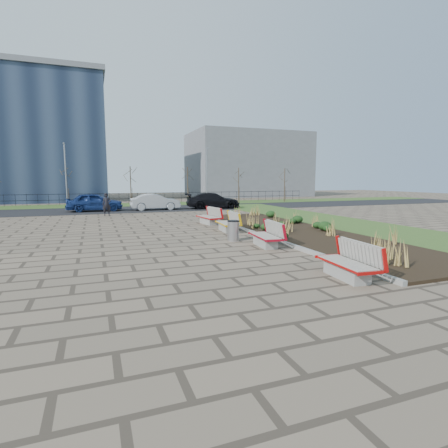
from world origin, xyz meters
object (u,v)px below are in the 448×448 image
object	(u,v)px
bench_c	(227,222)
pedestrian	(107,204)
bench_d	(208,216)
car_black	(213,201)
lamp_west	(66,176)
car_silver	(155,202)
bench_a	(347,261)
car_blue	(95,202)
lamp_east	(206,176)
litter_bin	(233,231)
bench_b	(265,234)

from	to	relation	value
bench_c	pedestrian	size ratio (longest dim) A/B	1.22
bench_d	car_black	bearing A→B (deg)	63.34
lamp_west	car_silver	bearing A→B (deg)	-34.72
car_silver	bench_d	bearing A→B (deg)	-171.90
bench_a	car_blue	distance (m)	24.92
lamp_west	lamp_east	world-z (taller)	same
car_black	bench_a	bearing A→B (deg)	176.62
litter_bin	pedestrian	size ratio (longest dim) A/B	0.52
pedestrian	lamp_west	world-z (taller)	lamp_west
bench_a	bench_d	world-z (taller)	same
litter_bin	car_silver	bearing A→B (deg)	92.43
bench_c	lamp_west	distance (m)	21.53
car_blue	lamp_west	distance (m)	5.82
bench_c	lamp_west	size ratio (longest dim) A/B	0.35
bench_c	pedestrian	xyz separation A→B (m)	(-5.70, 10.46, 0.36)
bench_c	lamp_west	xyz separation A→B (m)	(-9.00, 19.40, 2.54)
bench_b	pedestrian	xyz separation A→B (m)	(-5.70, 14.91, 0.36)
bench_a	car_black	xyz separation A→B (m)	(3.87, 23.26, 0.25)
bench_a	car_silver	distance (m)	23.65
bench_b	lamp_west	size ratio (longest dim) A/B	0.35
pedestrian	car_silver	size ratio (longest dim) A/B	0.40
car_blue	pedestrian	bearing A→B (deg)	-168.82
bench_c	litter_bin	size ratio (longest dim) A/B	2.32
car_silver	car_black	distance (m)	5.34
car_blue	lamp_west	xyz separation A→B (m)	(-2.45, 4.78, 2.24)
lamp_west	bench_a	bearing A→B (deg)	-72.66
bench_d	car_silver	bearing A→B (deg)	90.96
lamp_east	bench_c	bearing A→B (deg)	-104.46
bench_d	pedestrian	distance (m)	9.24
bench_c	litter_bin	xyz separation A→B (m)	(-0.74, -2.79, -0.05)
bench_a	lamp_east	distance (m)	29.37
car_black	lamp_west	bearing A→B (deg)	72.66
litter_bin	bench_b	bearing A→B (deg)	-65.84
litter_bin	lamp_west	bearing A→B (deg)	110.41
car_blue	car_black	xyz separation A→B (m)	(10.42, -0.78, -0.05)
lamp_west	lamp_east	xyz separation A→B (m)	(14.00, 0.00, 0.00)
bench_d	car_blue	distance (m)	13.15
bench_d	pedestrian	bearing A→B (deg)	121.52
bench_a	lamp_east	size ratio (longest dim) A/B	0.35
pedestrian	lamp_west	xyz separation A→B (m)	(-3.30, 8.93, 2.18)
car_silver	bench_b	bearing A→B (deg)	-175.01
bench_c	pedestrian	distance (m)	11.92
bench_c	lamp_east	world-z (taller)	lamp_east
bench_b	car_blue	size ratio (longest dim) A/B	0.46
bench_c	car_blue	world-z (taller)	car_blue
bench_c	car_silver	size ratio (longest dim) A/B	0.48
bench_b	car_blue	xyz separation A→B (m)	(-6.55, 19.06, 0.30)
bench_c	car_silver	bearing A→B (deg)	100.93
pedestrian	car_black	world-z (taller)	pedestrian
bench_b	bench_d	bearing A→B (deg)	96.16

